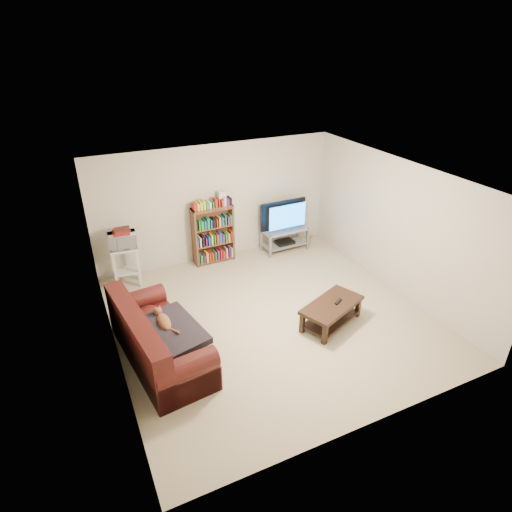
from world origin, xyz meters
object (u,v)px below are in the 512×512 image
coffee_table (331,310)px  tv_stand (285,236)px  bookshelf (213,234)px  sofa (155,343)px

coffee_table → tv_stand: tv_stand is taller
tv_stand → bookshelf: bookshelf is taller
bookshelf → sofa: bearing=-126.9°
coffee_table → bookshelf: (-0.97, 2.88, 0.35)m
coffee_table → tv_stand: size_ratio=1.22×
tv_stand → bookshelf: (-1.58, 0.17, 0.29)m
coffee_table → bookshelf: bearing=86.2°
sofa → bookshelf: bookshelf is taller
sofa → coffee_table: sofa is taller
sofa → tv_stand: (3.41, 2.37, 0.02)m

